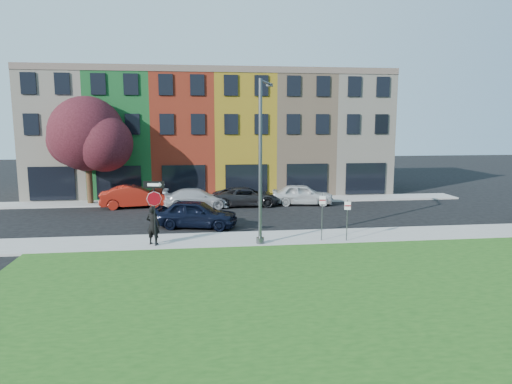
{
  "coord_description": "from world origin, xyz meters",
  "views": [
    {
      "loc": [
        -3.79,
        -20.18,
        6.16
      ],
      "look_at": [
        -0.75,
        4.0,
        2.42
      ],
      "focal_mm": 32.0,
      "sensor_mm": 36.0,
      "label": 1
    }
  ],
  "objects": [
    {
      "name": "stop_sign",
      "position": [
        -5.98,
        2.08,
        2.4
      ],
      "size": [
        1.03,
        0.28,
        3.22
      ],
      "rotation": [
        0.0,
        0.0,
        -0.23
      ],
      "color": "black",
      "rests_on": "sidewalk_near"
    },
    {
      "name": "man",
      "position": [
        -6.11,
        2.39,
        1.1
      ],
      "size": [
        1.04,
        0.96,
        1.95
      ],
      "primitive_type": "imported",
      "rotation": [
        0.0,
        0.0,
        2.76
      ],
      "color": "black",
      "rests_on": "sidewalk_near"
    },
    {
      "name": "parking_sign_a",
      "position": [
        2.43,
        2.11,
        1.63
      ],
      "size": [
        0.32,
        0.1,
        2.45
      ],
      "rotation": [
        0.0,
        0.0,
        -0.12
      ],
      "color": "#4A4D50",
      "rests_on": "sidewalk_near"
    },
    {
      "name": "tree_purple",
      "position": [
        -11.84,
        15.01,
        5.17
      ],
      "size": [
        6.59,
        5.77,
        7.94
      ],
      "color": "black",
      "rests_on": "sidewalk_far"
    },
    {
      "name": "rowhouse_block",
      "position": [
        -2.5,
        21.18,
        4.99
      ],
      "size": [
        30.0,
        10.12,
        10.0
      ],
      "color": "beige",
      "rests_on": "ground"
    },
    {
      "name": "ground",
      "position": [
        0.0,
        0.0,
        0.0
      ],
      "size": [
        120.0,
        120.0,
        0.0
      ],
      "primitive_type": "plane",
      "color": "black",
      "rests_on": "ground"
    },
    {
      "name": "parked_car_red",
      "position": [
        -8.49,
        13.34,
        0.8
      ],
      "size": [
        2.92,
        5.28,
        1.6
      ],
      "primitive_type": "imported",
      "rotation": [
        0.0,
        0.0,
        1.7
      ],
      "color": "maroon",
      "rests_on": "ground"
    },
    {
      "name": "parked_car_white",
      "position": [
        3.9,
        12.95,
        0.78
      ],
      "size": [
        3.33,
        5.18,
        1.56
      ],
      "primitive_type": "imported",
      "rotation": [
        0.0,
        0.0,
        1.41
      ],
      "color": "silver",
      "rests_on": "ground"
    },
    {
      "name": "sedan_near",
      "position": [
        -4.02,
        6.35,
        0.83
      ],
      "size": [
        4.23,
        5.76,
        1.65
      ],
      "primitive_type": "imported",
      "rotation": [
        0.0,
        0.0,
        1.33
      ],
      "color": "black",
      "rests_on": "ground"
    },
    {
      "name": "parked_car_dark",
      "position": [
        -0.33,
        13.0,
        0.7
      ],
      "size": [
        2.4,
        5.07,
        1.4
      ],
      "primitive_type": "imported",
      "rotation": [
        0.0,
        0.0,
        1.56
      ],
      "color": "black",
      "rests_on": "ground"
    },
    {
      "name": "sidewalk_far",
      "position": [
        -3.0,
        15.0,
        0.06
      ],
      "size": [
        40.0,
        2.4,
        0.12
      ],
      "primitive_type": "cube",
      "color": "gray",
      "rests_on": "ground"
    },
    {
      "name": "street_lamp",
      "position": [
        -0.73,
        2.09,
        4.21
      ],
      "size": [
        1.16,
        2.47,
        8.1
      ],
      "rotation": [
        0.0,
        0.0,
        -0.36
      ],
      "color": "#4A4D50",
      "rests_on": "sidewalk_near"
    },
    {
      "name": "sidewalk_near",
      "position": [
        2.0,
        3.0,
        0.06
      ],
      "size": [
        40.0,
        3.0,
        0.12
      ],
      "primitive_type": "cube",
      "color": "gray",
      "rests_on": "ground"
    },
    {
      "name": "parked_car_silver",
      "position": [
        -3.96,
        12.66,
        0.7
      ],
      "size": [
        1.98,
        4.82,
        1.4
      ],
      "primitive_type": "imported",
      "rotation": [
        0.0,
        0.0,
        1.57
      ],
      "color": "#A6A5AA",
      "rests_on": "ground"
    },
    {
      "name": "parking_sign_b",
      "position": [
        3.69,
        1.89,
        1.45
      ],
      "size": [
        0.32,
        0.1,
        2.13
      ],
      "rotation": [
        0.0,
        0.0,
        -0.15
      ],
      "color": "#4A4D50",
      "rests_on": "sidewalk_near"
    }
  ]
}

